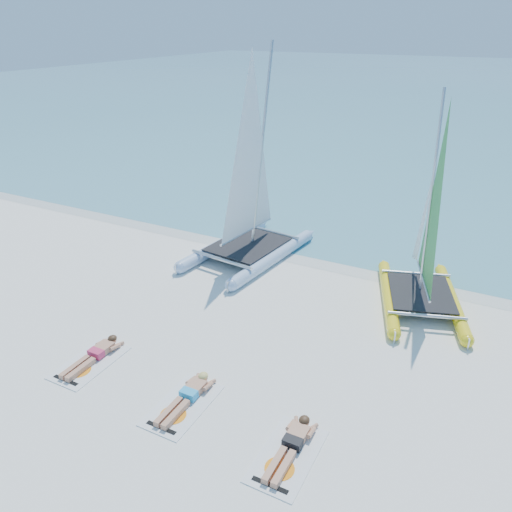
{
  "coord_description": "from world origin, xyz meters",
  "views": [
    {
      "loc": [
        5.18,
        -9.15,
        7.39
      ],
      "look_at": [
        -0.18,
        1.2,
        1.89
      ],
      "focal_mm": 35.0,
      "sensor_mm": 36.0,
      "label": 1
    }
  ],
  "objects": [
    {
      "name": "towel_a",
      "position": [
        -2.79,
        -2.38,
        0.01
      ],
      "size": [
        1.0,
        1.85,
        0.02
      ],
      "primitive_type": "cube",
      "color": "silver",
      "rests_on": "ground"
    },
    {
      "name": "catamaran_blue",
      "position": [
        -2.26,
        4.76,
        2.12
      ],
      "size": [
        3.11,
        5.48,
        7.11
      ],
      "rotation": [
        0.0,
        0.0,
        -0.12
      ],
      "color": "#BAD1F5",
      "rests_on": "ground"
    },
    {
      "name": "wet_sand_strip",
      "position": [
        0.0,
        5.5,
        0.0
      ],
      "size": [
        140.0,
        1.4,
        0.01
      ],
      "primitive_type": "cube",
      "color": "silver",
      "rests_on": "ground"
    },
    {
      "name": "catamaran_yellow",
      "position": [
        3.52,
        4.48,
        1.9
      ],
      "size": [
        3.38,
        4.86,
        6.04
      ],
      "rotation": [
        0.0,
        0.0,
        0.31
      ],
      "color": "yellow",
      "rests_on": "ground"
    },
    {
      "name": "sea",
      "position": [
        0.0,
        63.0,
        0.01
      ],
      "size": [
        140.0,
        115.0,
        0.01
      ],
      "primitive_type": "cube",
      "color": "#79B6CA",
      "rests_on": "ground"
    },
    {
      "name": "sunbather_c",
      "position": [
        2.55,
        -2.6,
        0.12
      ],
      "size": [
        0.37,
        1.73,
        0.26
      ],
      "color": "tan",
      "rests_on": "towel_c"
    },
    {
      "name": "sunbather_a",
      "position": [
        -2.79,
        -2.19,
        0.12
      ],
      "size": [
        0.37,
        1.73,
        0.26
      ],
      "color": "tan",
      "rests_on": "towel_a"
    },
    {
      "name": "towel_b",
      "position": [
        0.02,
        -2.57,
        0.01
      ],
      "size": [
        1.0,
        1.85,
        0.02
      ],
      "primitive_type": "cube",
      "color": "silver",
      "rests_on": "ground"
    },
    {
      "name": "towel_c",
      "position": [
        2.55,
        -2.79,
        0.01
      ],
      "size": [
        1.0,
        1.85,
        0.02
      ],
      "primitive_type": "cube",
      "color": "silver",
      "rests_on": "ground"
    },
    {
      "name": "sunbather_b",
      "position": [
        0.02,
        -2.37,
        0.12
      ],
      "size": [
        0.37,
        1.73,
        0.26
      ],
      "color": "tan",
      "rests_on": "towel_b"
    },
    {
      "name": "ground",
      "position": [
        0.0,
        0.0,
        0.0
      ],
      "size": [
        140.0,
        140.0,
        0.0
      ],
      "primitive_type": "plane",
      "color": "white",
      "rests_on": "ground"
    }
  ]
}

